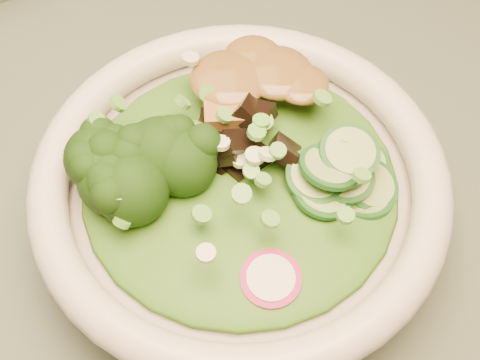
{
  "coord_description": "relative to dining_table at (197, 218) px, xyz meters",
  "views": [
    {
      "loc": [
        0.04,
        -0.31,
        1.17
      ],
      "look_at": [
        0.04,
        -0.07,
        0.81
      ],
      "focal_mm": 50.0,
      "sensor_mm": 36.0,
      "label": 1
    }
  ],
  "objects": [
    {
      "name": "tofu_cubes",
      "position": [
        0.05,
        -0.01,
        0.19
      ],
      "size": [
        0.09,
        0.06,
        0.04
      ],
      "primitive_type": null,
      "rotation": [
        0.0,
        0.0,
        -0.03
      ],
      "color": "brown",
      "rests_on": "salad_bowl"
    },
    {
      "name": "cucumber_slices",
      "position": [
        0.11,
        -0.08,
        0.19
      ],
      "size": [
        0.07,
        0.07,
        0.04
      ],
      "primitive_type": null,
      "rotation": [
        0.0,
        0.0,
        -0.03
      ],
      "color": "#9DCA70",
      "rests_on": "salad_bowl"
    },
    {
      "name": "salad_bowl",
      "position": [
        0.04,
        -0.07,
        0.15
      ],
      "size": [
        0.27,
        0.27,
        0.07
      ],
      "rotation": [
        0.0,
        0.0,
        -0.03
      ],
      "color": "silver",
      "rests_on": "dining_table"
    },
    {
      "name": "peanut_sauce",
      "position": [
        0.05,
        -0.01,
        0.2
      ],
      "size": [
        0.07,
        0.06,
        0.02
      ],
      "primitive_type": "ellipsoid",
      "color": "brown",
      "rests_on": "tofu_cubes"
    },
    {
      "name": "radish_slices",
      "position": [
        0.04,
        -0.14,
        0.18
      ],
      "size": [
        0.11,
        0.04,
        0.02
      ],
      "primitive_type": null,
      "rotation": [
        0.0,
        0.0,
        -0.03
      ],
      "color": "#9D0C4A",
      "rests_on": "salad_bowl"
    },
    {
      "name": "dining_table",
      "position": [
        0.0,
        0.0,
        0.0
      ],
      "size": [
        1.2,
        0.8,
        0.75
      ],
      "color": "black",
      "rests_on": "ground"
    },
    {
      "name": "mushroom_heap",
      "position": [
        0.04,
        -0.06,
        0.19
      ],
      "size": [
        0.07,
        0.07,
        0.04
      ],
      "primitive_type": null,
      "rotation": [
        0.0,
        0.0,
        -0.03
      ],
      "color": "black",
      "rests_on": "salad_bowl"
    },
    {
      "name": "broccoli_florets",
      "position": [
        -0.02,
        -0.07,
        0.19
      ],
      "size": [
        0.08,
        0.07,
        0.04
      ],
      "primitive_type": null,
      "rotation": [
        0.0,
        0.0,
        -0.03
      ],
      "color": "black",
      "rests_on": "salad_bowl"
    },
    {
      "name": "lettuce_bed",
      "position": [
        0.04,
        -0.07,
        0.17
      ],
      "size": [
        0.2,
        0.2,
        0.02
      ],
      "primitive_type": "ellipsoid",
      "color": "#2C6014",
      "rests_on": "salad_bowl"
    },
    {
      "name": "scallion_garnish",
      "position": [
        0.04,
        -0.07,
        0.2
      ],
      "size": [
        0.19,
        0.19,
        0.02
      ],
      "primitive_type": null,
      "color": "#5FAF3D",
      "rests_on": "salad_bowl"
    }
  ]
}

